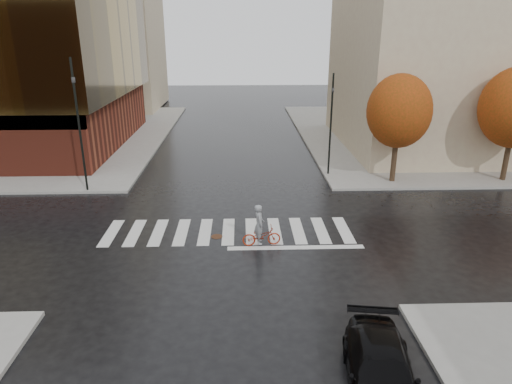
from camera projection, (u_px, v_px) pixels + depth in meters
ground at (228, 236)px, 21.12m from camera, size 120.00×120.00×0.00m
sidewalk_ne at (464, 133)px, 41.50m from camera, size 30.00×30.00×0.15m
crosswalk at (228, 231)px, 21.59m from camera, size 12.00×3.00×0.01m
building_ne_tan at (455, 27)px, 34.55m from camera, size 16.00×16.00×18.00m
building_nw_far at (94, 19)px, 52.00m from camera, size 14.00×12.00×20.00m
tree_ne_a at (399, 111)px, 26.89m from camera, size 3.80×3.80×6.50m
sedan at (381, 373)px, 11.82m from camera, size 2.39×4.58×1.27m
cyclist at (261, 232)px, 20.00m from camera, size 1.74×0.75×1.92m
traffic_light_nw at (78, 117)px, 25.29m from camera, size 0.21×0.18×7.48m
traffic_light_ne at (331, 120)px, 28.54m from camera, size 0.18×0.20×6.37m
fire_hydrant at (80, 165)px, 30.02m from camera, size 0.27×0.27×0.77m
manhole at (217, 237)px, 21.04m from camera, size 0.56×0.56×0.01m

